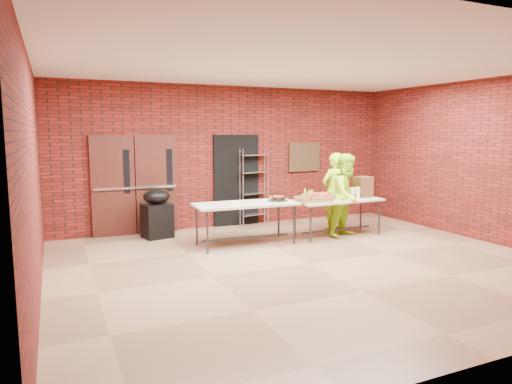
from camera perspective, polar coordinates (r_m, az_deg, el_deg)
room at (r=7.37m, az=6.76°, el=3.11°), size 8.08×7.08×3.28m
double_doors at (r=9.93m, az=-14.84°, el=0.86°), size 1.78×0.12×2.10m
dark_doorway at (r=10.56m, az=-2.48°, el=1.46°), size 1.10×0.06×2.10m
bronze_plaque at (r=11.30m, az=6.06°, el=4.36°), size 0.85×0.04×0.70m
wire_rack at (r=10.60m, az=-0.23°, el=0.63°), size 0.68×0.33×1.78m
table_left at (r=8.73m, az=-1.30°, el=-1.82°), size 2.01×0.91×0.81m
table_right at (r=9.64m, az=10.17°, el=-1.28°), size 1.90×0.84×0.77m
basket_bananas at (r=9.13m, az=6.40°, el=-0.89°), size 0.45×0.35×0.14m
basket_oranges at (r=9.53m, az=8.24°, el=-0.55°), size 0.47×0.37×0.15m
basket_apples at (r=9.20m, az=7.69°, el=-0.80°), size 0.50×0.39×0.16m
muffin_tray at (r=8.96m, az=2.76°, el=-0.85°), size 0.41×0.41×0.10m
napkin_box at (r=8.59m, az=-2.66°, el=-1.34°), size 0.16×0.11×0.05m
coffee_dispenser at (r=10.06m, az=13.23°, el=0.64°), size 0.33×0.30×0.44m
cup_stack_front at (r=9.64m, az=11.98°, el=-0.24°), size 0.08×0.08×0.23m
cup_stack_mid at (r=9.70m, az=12.62°, el=-0.14°), size 0.08×0.08×0.25m
cup_stack_back at (r=9.81m, az=11.80°, el=-0.10°), size 0.08×0.08×0.23m
covered_grill at (r=9.56m, az=-12.27°, el=-2.64°), size 0.64×0.57×1.01m
volunteer_woman at (r=10.11m, az=9.66°, el=-0.01°), size 0.70×0.53×1.71m
volunteer_man at (r=9.65m, az=11.31°, el=-0.39°), size 1.00×0.88×1.72m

